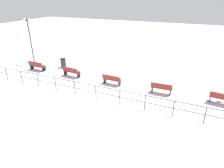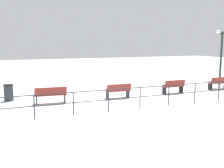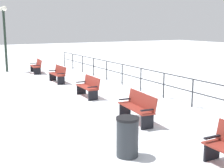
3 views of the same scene
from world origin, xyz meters
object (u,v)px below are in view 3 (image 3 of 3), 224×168
Objects in this scene: bench_fourth at (138,107)px; trash_bin at (127,137)px; bench_third at (89,86)px; bench_second at (58,74)px; lamppost_near at (4,27)px; bench_nearest at (37,66)px.

bench_fourth is 2.62m from trash_bin.
bench_third is 0.89× the size of bench_fourth.
trash_bin is at bearing 75.58° from bench_third.
lamppost_near is (1.63, -5.44, 2.41)m from bench_second.
bench_second is 9.96m from trash_bin.
bench_second reaches higher than bench_nearest.
bench_fourth is at bearing -128.67° from trash_bin.
bench_nearest is 13.77m from trash_bin.
lamppost_near reaches higher than bench_nearest.
bench_nearest is at bearing 134.47° from lamppost_near.
lamppost_near reaches higher than bench_fourth.
bench_second is 0.88× the size of bench_fourth.
bench_fourth is (0.10, 3.88, 0.04)m from bench_third.
bench_fourth is (0.01, 11.63, 0.03)m from bench_nearest.
bench_nearest is at bearing -87.47° from bench_third.
bench_nearest is at bearing -84.90° from bench_fourth.
lamppost_near is (1.63, -9.32, 2.43)m from bench_third.
trash_bin is (1.73, 9.81, -0.00)m from bench_second.
bench_third is at bearing 99.90° from lamppost_near.
bench_second is 7.76m from bench_fourth.
bench_nearest is 7.75m from bench_third.
trash_bin is (0.11, 15.24, -2.41)m from lamppost_near.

